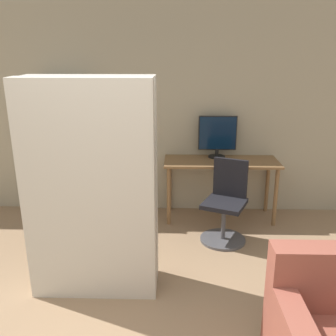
# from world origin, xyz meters

# --- Properties ---
(wall_back) EXTENTS (8.00, 0.06, 2.70)m
(wall_back) POSITION_xyz_m (0.00, 3.42, 1.35)
(wall_back) COLOR tan
(wall_back) RESTS_ON ground
(desk) EXTENTS (1.44, 0.57, 0.78)m
(desk) POSITION_xyz_m (0.96, 3.11, 0.67)
(desk) COLOR brown
(desk) RESTS_ON ground
(monitor) EXTENTS (0.49, 0.22, 0.54)m
(monitor) POSITION_xyz_m (0.92, 3.27, 1.07)
(monitor) COLOR black
(monitor) RESTS_ON desk
(office_chair) EXTENTS (0.58, 0.58, 0.93)m
(office_chair) POSITION_xyz_m (0.96, 2.50, 0.38)
(office_chair) COLOR #4C4C51
(office_chair) RESTS_ON ground
(bookshelf) EXTENTS (0.62, 0.32, 1.78)m
(bookshelf) POSITION_xyz_m (-1.11, 3.26, 0.89)
(bookshelf) COLOR beige
(bookshelf) RESTS_ON ground
(mattress_near) EXTENTS (1.09, 0.23, 1.91)m
(mattress_near) POSITION_xyz_m (-0.32, 1.40, 0.95)
(mattress_near) COLOR beige
(mattress_near) RESTS_ON ground
(mattress_far) EXTENTS (1.09, 0.23, 1.91)m
(mattress_far) POSITION_xyz_m (-0.32, 1.68, 0.95)
(mattress_far) COLOR beige
(mattress_far) RESTS_ON ground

